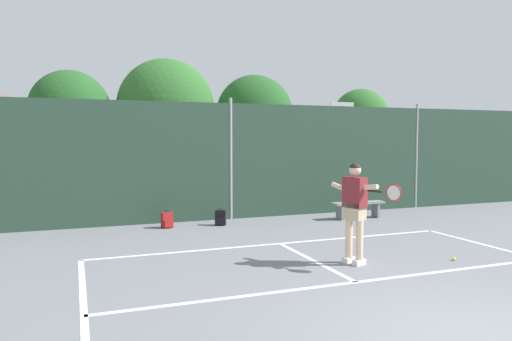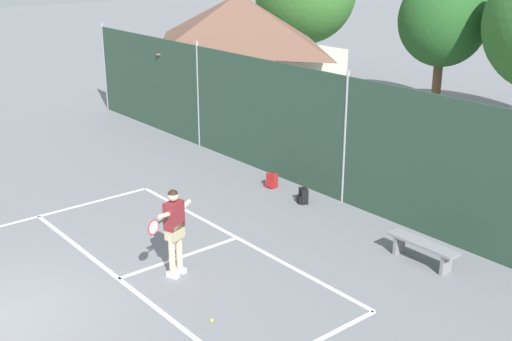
# 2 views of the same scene
# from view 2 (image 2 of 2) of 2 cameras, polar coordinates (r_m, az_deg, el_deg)

# --- Properties ---
(court_markings) EXTENTS (8.30, 11.10, 0.01)m
(court_markings) POSITION_cam_2_polar(r_m,az_deg,el_deg) (12.96, -19.22, -11.42)
(court_markings) COLOR white
(court_markings) RESTS_ON ground
(chainlink_fence) EXTENTS (26.09, 0.09, 3.46)m
(chainlink_fence) POSITION_cam_2_polar(r_m,az_deg,el_deg) (16.64, 7.82, 2.60)
(chainlink_fence) COLOR #284233
(chainlink_fence) RESTS_ON ground
(clubhouse_building) EXTENTS (7.30, 5.18, 4.64)m
(clubhouse_building) POSITION_cam_2_polar(r_m,az_deg,el_deg) (25.15, -1.49, 10.20)
(clubhouse_building) COLOR beige
(clubhouse_building) RESTS_ON ground
(treeline_backdrop) EXTENTS (26.96, 4.54, 6.89)m
(treeline_backdrop) POSITION_cam_2_polar(r_m,az_deg,el_deg) (25.78, 18.67, 12.75)
(treeline_backdrop) COLOR brown
(treeline_backdrop) RESTS_ON ground
(tennis_player) EXTENTS (0.63, 1.34, 1.85)m
(tennis_player) POSITION_cam_2_polar(r_m,az_deg,el_deg) (13.03, -7.19, -4.76)
(tennis_player) COLOR silver
(tennis_player) RESTS_ON ground
(tennis_ball) EXTENTS (0.07, 0.07, 0.07)m
(tennis_ball) POSITION_cam_2_polar(r_m,az_deg,el_deg) (11.92, -3.92, -12.98)
(tennis_ball) COLOR #CCE033
(tennis_ball) RESTS_ON ground
(backpack_red) EXTENTS (0.30, 0.28, 0.46)m
(backpack_red) POSITION_cam_2_polar(r_m,az_deg,el_deg) (17.94, 1.39, -0.90)
(backpack_red) COLOR maroon
(backpack_red) RESTS_ON ground
(backpack_black) EXTENTS (0.33, 0.32, 0.46)m
(backpack_black) POSITION_cam_2_polar(r_m,az_deg,el_deg) (16.90, 4.14, -2.26)
(backpack_black) COLOR black
(backpack_black) RESTS_ON ground
(courtside_bench) EXTENTS (1.60, 0.36, 0.48)m
(courtside_bench) POSITION_cam_2_polar(r_m,az_deg,el_deg) (14.16, 14.38, -6.55)
(courtside_bench) COLOR gray
(courtside_bench) RESTS_ON ground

